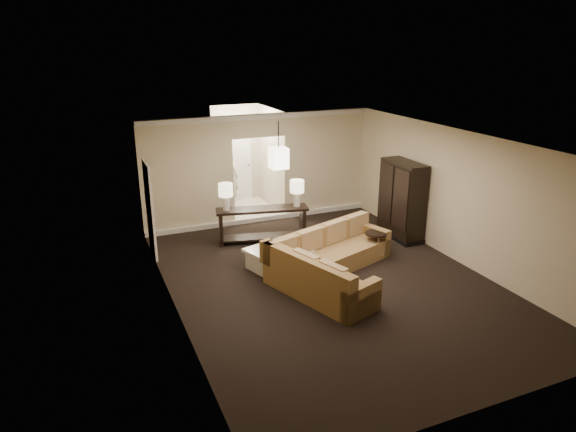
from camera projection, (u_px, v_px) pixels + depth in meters
name	position (u px, v px, depth m)	size (l,w,h in m)	color
ground	(331.00, 283.00, 10.09)	(8.00, 8.00, 0.00)	black
wall_back	(260.00, 169.00, 13.11)	(6.00, 0.04, 2.80)	beige
wall_front	(488.00, 316.00, 6.15)	(6.00, 0.04, 2.80)	beige
wall_left	(173.00, 239.00, 8.52)	(0.04, 8.00, 2.80)	beige
wall_right	(460.00, 197.00, 10.74)	(0.04, 8.00, 2.80)	beige
ceiling	(335.00, 142.00, 9.17)	(6.00, 8.00, 0.02)	white
crown_molding	(259.00, 117.00, 12.63)	(6.00, 0.10, 0.12)	white
baseboard	(261.00, 219.00, 13.50)	(6.00, 0.10, 0.12)	white
side_door	(150.00, 210.00, 11.08)	(0.05, 0.90, 2.10)	white
foyer	(243.00, 162.00, 14.30)	(1.44, 2.02, 2.80)	white
sectional_sofa	(330.00, 263.00, 10.16)	(3.07, 3.05, 0.87)	brown
coffee_table	(278.00, 259.00, 10.62)	(1.37, 1.37, 0.46)	silver
console_table	(262.00, 222.00, 12.01)	(2.19, 0.95, 0.82)	black
armoire	(402.00, 202.00, 12.16)	(0.55, 1.29, 1.86)	black
drink_table	(376.00, 240.00, 11.12)	(0.47, 0.47, 0.59)	black
table_lamp_left	(226.00, 193.00, 11.62)	(0.33, 0.33, 0.63)	silver
table_lamp_right	(297.00, 189.00, 11.90)	(0.33, 0.33, 0.63)	silver
pendant_light	(279.00, 158.00, 11.79)	(0.38, 0.38, 1.09)	black
person	(227.00, 174.00, 14.33)	(0.69, 0.46, 1.92)	beige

